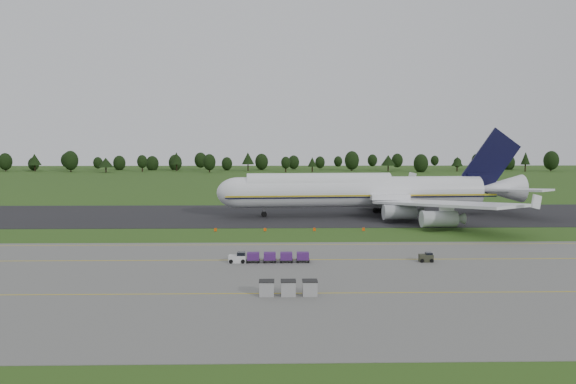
{
  "coord_description": "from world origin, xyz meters",
  "views": [
    {
      "loc": [
        -2.9,
        -101.91,
        17.1
      ],
      "look_at": [
        -0.69,
        2.0,
        7.76
      ],
      "focal_mm": 35.0,
      "sensor_mm": 36.0,
      "label": 1
    }
  ],
  "objects_px": {
    "aircraft": "(366,191)",
    "baggage_train": "(268,257)",
    "uld_row": "(288,288)",
    "utility_cart": "(426,258)",
    "edge_markers": "(290,230)"
  },
  "relations": [
    {
      "from": "uld_row",
      "to": "edge_markers",
      "type": "xyz_separation_m",
      "value": [
        1.27,
        45.37,
        -0.63
      ]
    },
    {
      "from": "uld_row",
      "to": "edge_markers",
      "type": "bearing_deg",
      "value": 88.4
    },
    {
      "from": "uld_row",
      "to": "utility_cart",
      "type": "bearing_deg",
      "value": 40.56
    },
    {
      "from": "baggage_train",
      "to": "uld_row",
      "type": "relative_size",
      "value": 1.76
    },
    {
      "from": "aircraft",
      "to": "uld_row",
      "type": "bearing_deg",
      "value": -106.11
    },
    {
      "from": "edge_markers",
      "to": "utility_cart",
      "type": "bearing_deg",
      "value": -56.48
    },
    {
      "from": "aircraft",
      "to": "utility_cart",
      "type": "relative_size",
      "value": 37.28
    },
    {
      "from": "uld_row",
      "to": "baggage_train",
      "type": "bearing_deg",
      "value": 98.36
    },
    {
      "from": "baggage_train",
      "to": "utility_cart",
      "type": "xyz_separation_m",
      "value": [
        22.51,
        -0.07,
        -0.23
      ]
    },
    {
      "from": "aircraft",
      "to": "baggage_train",
      "type": "distance_m",
      "value": 54.87
    },
    {
      "from": "aircraft",
      "to": "uld_row",
      "type": "relative_size",
      "value": 11.15
    },
    {
      "from": "aircraft",
      "to": "utility_cart",
      "type": "distance_m",
      "value": 50.39
    },
    {
      "from": "baggage_train",
      "to": "uld_row",
      "type": "distance_m",
      "value": 17.36
    },
    {
      "from": "aircraft",
      "to": "baggage_train",
      "type": "xyz_separation_m",
      "value": [
        -21.94,
        -50.05,
        -5.01
      ]
    },
    {
      "from": "edge_markers",
      "to": "aircraft",
      "type": "bearing_deg",
      "value": 50.28
    }
  ]
}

